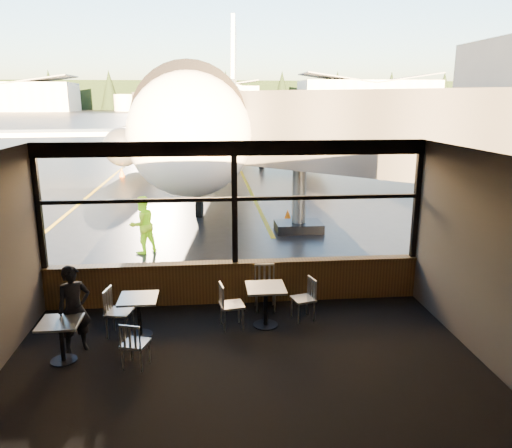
{
  "coord_description": "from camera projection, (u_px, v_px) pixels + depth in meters",
  "views": [
    {
      "loc": [
        -0.55,
        -10.18,
        4.32
      ],
      "look_at": [
        0.55,
        1.0,
        1.5
      ],
      "focal_mm": 35.0,
      "sensor_mm": 36.0,
      "label": 1
    }
  ],
  "objects": [
    {
      "name": "ceiling",
      "position": [
        245.0,
        158.0,
        7.19
      ],
      "size": [
        8.0,
        6.0,
        0.04
      ],
      "primitive_type": "cube",
      "color": "#38332D",
      "rests_on": "ground"
    },
    {
      "name": "fuel_tank_c",
      "position": [
        180.0,
        103.0,
        184.94
      ],
      "size": [
        8.0,
        8.0,
        6.0
      ],
      "primitive_type": "cylinder",
      "color": "silver",
      "rests_on": "ground_plane"
    },
    {
      "name": "hangar_mid",
      "position": [
        207.0,
        97.0,
        188.29
      ],
      "size": [
        38.0,
        15.0,
        10.0
      ],
      "primitive_type": null,
      "color": "silver",
      "rests_on": "ground_plane"
    },
    {
      "name": "cafe_table_near",
      "position": [
        266.0,
        306.0,
        9.69
      ],
      "size": [
        0.74,
        0.74,
        0.82
      ],
      "primitive_type": null,
      "color": "#9E9891",
      "rests_on": "carpet_floor"
    },
    {
      "name": "cafe_table_mid",
      "position": [
        139.0,
        317.0,
        9.28
      ],
      "size": [
        0.7,
        0.7,
        0.77
      ],
      "primitive_type": null,
      "color": "#AAA49C",
      "rests_on": "carpet_floor"
    },
    {
      "name": "jet_bridge",
      "position": [
        337.0,
        159.0,
        15.98
      ],
      "size": [
        9.25,
        11.31,
        4.93
      ],
      "primitive_type": null,
      "color": "#2A2A2C",
      "rests_on": "ground_plane"
    },
    {
      "name": "chair_near_n",
      "position": [
        265.0,
        288.0,
        10.43
      ],
      "size": [
        0.54,
        0.54,
        0.96
      ],
      "primitive_type": null,
      "rotation": [
        0.0,
        0.0,
        3.1
      ],
      "color": "#BAB5A7",
      "rests_on": "carpet_floor"
    },
    {
      "name": "mullion_left",
      "position": [
        38.0,
        208.0,
        10.02
      ],
      "size": [
        0.12,
        0.12,
        2.6
      ],
      "primitive_type": "cube",
      "color": "black",
      "rests_on": "ground"
    },
    {
      "name": "mullion_right",
      "position": [
        417.0,
        200.0,
        10.77
      ],
      "size": [
        0.12,
        0.12,
        2.6
      ],
      "primitive_type": "cube",
      "color": "black",
      "rests_on": "ground"
    },
    {
      "name": "wall_right",
      "position": [
        494.0,
        264.0,
        7.99
      ],
      "size": [
        0.04,
        6.0,
        3.5
      ],
      "primitive_type": "cube",
      "color": "#49403A",
      "rests_on": "ground"
    },
    {
      "name": "chair_near_e",
      "position": [
        303.0,
        299.0,
        9.95
      ],
      "size": [
        0.58,
        0.58,
        0.87
      ],
      "primitive_type": null,
      "rotation": [
        0.0,
        0.0,
        1.81
      ],
      "color": "#B3ADA1",
      "rests_on": "carpet_floor"
    },
    {
      "name": "cone_nose",
      "position": [
        288.0,
        216.0,
        17.78
      ],
      "size": [
        0.37,
        0.37,
        0.51
      ],
      "primitive_type": "cone",
      "color": "#F95407",
      "rests_on": "ground_plane"
    },
    {
      "name": "window_sill",
      "position": [
        235.0,
        283.0,
        10.82
      ],
      "size": [
        8.0,
        0.28,
        0.9
      ],
      "primitive_type": "cube",
      "color": "brown",
      "rests_on": "ground"
    },
    {
      "name": "fuel_tank_b",
      "position": [
        153.0,
        103.0,
        183.99
      ],
      "size": [
        8.0,
        8.0,
        6.0
      ],
      "primitive_type": "cylinder",
      "color": "silver",
      "rests_on": "ground_plane"
    },
    {
      "name": "carpet_floor",
      "position": [
        246.0,
        374.0,
        8.04
      ],
      "size": [
        8.0,
        6.0,
        0.01
      ],
      "primitive_type": "cube",
      "color": "black",
      "rests_on": "ground"
    },
    {
      "name": "hangar_left",
      "position": [
        9.0,
        96.0,
        176.72
      ],
      "size": [
        45.0,
        18.0,
        11.0
      ],
      "primitive_type": null,
      "color": "silver",
      "rests_on": "ground_plane"
    },
    {
      "name": "chair_mid_s",
      "position": [
        135.0,
        344.0,
        8.2
      ],
      "size": [
        0.57,
        0.57,
        0.83
      ],
      "primitive_type": null,
      "rotation": [
        0.0,
        0.0,
        -0.31
      ],
      "color": "#B8B4A6",
      "rests_on": "carpet_floor"
    },
    {
      "name": "airliner",
      "position": [
        221.0,
        73.0,
        29.9
      ],
      "size": [
        35.69,
        41.4,
        11.72
      ],
      "primitive_type": null,
      "rotation": [
        0.0,
        0.0,
        -0.1
      ],
      "color": "white",
      "rests_on": "ground_plane"
    },
    {
      "name": "wall_back",
      "position": [
        270.0,
        379.0,
        4.72
      ],
      "size": [
        8.0,
        0.04,
        3.5
      ],
      "primitive_type": "cube",
      "color": "#49403A",
      "rests_on": "ground"
    },
    {
      "name": "window_header",
      "position": [
        234.0,
        148.0,
        10.12
      ],
      "size": [
        8.0,
        0.18,
        0.3
      ],
      "primitive_type": "cube",
      "color": "black",
      "rests_on": "ground"
    },
    {
      "name": "ground_plane",
      "position": [
        208.0,
        117.0,
        126.77
      ],
      "size": [
        520.0,
        520.0,
        0.0
      ],
      "primitive_type": "plane",
      "color": "black",
      "rests_on": "ground"
    },
    {
      "name": "fuel_tank_a",
      "position": [
        125.0,
        103.0,
        183.04
      ],
      "size": [
        8.0,
        8.0,
        6.0
      ],
      "primitive_type": "cylinder",
      "color": "silver",
      "rests_on": "ground_plane"
    },
    {
      "name": "passenger",
      "position": [
        74.0,
        309.0,
        8.65
      ],
      "size": [
        0.68,
        0.6,
        1.56
      ],
      "primitive_type": "imported",
      "rotation": [
        0.0,
        0.0,
        0.49
      ],
      "color": "black",
      "rests_on": "carpet_floor"
    },
    {
      "name": "cafe_table_left",
      "position": [
        62.0,
        342.0,
        8.37
      ],
      "size": [
        0.67,
        0.67,
        0.73
      ],
      "primitive_type": null,
      "color": "gray",
      "rests_on": "carpet_floor"
    },
    {
      "name": "cone_wing",
      "position": [
        122.0,
        173.0,
        28.5
      ],
      "size": [
        0.33,
        0.33,
        0.46
      ],
      "primitive_type": "cone",
      "color": "#E45107",
      "rests_on": "ground_plane"
    },
    {
      "name": "chair_near_w",
      "position": [
        232.0,
        305.0,
        9.6
      ],
      "size": [
        0.57,
        0.57,
        0.92
      ],
      "primitive_type": null,
      "rotation": [
        0.0,
        0.0,
        -1.42
      ],
      "color": "#BDB7AA",
      "rests_on": "carpet_floor"
    },
    {
      "name": "hangar_right",
      "position": [
        368.0,
        94.0,
        186.97
      ],
      "size": [
        50.0,
        20.0,
        12.0
      ],
      "primitive_type": null,
      "color": "silver",
      "rests_on": "ground_plane"
    },
    {
      "name": "window_transom",
      "position": [
        234.0,
        199.0,
        10.37
      ],
      "size": [
        8.0,
        0.1,
        0.08
      ],
      "primitive_type": "cube",
      "color": "black",
      "rests_on": "ground"
    },
    {
      "name": "treeline",
      "position": [
        207.0,
        95.0,
        212.18
      ],
      "size": [
        360.0,
        3.0,
        12.0
      ],
      "primitive_type": "cube",
      "color": "black",
      "rests_on": "ground_plane"
    },
    {
      "name": "chair_mid_w",
      "position": [
        119.0,
        312.0,
        9.26
      ],
      "size": [
        0.6,
        0.6,
        0.94
      ],
      "primitive_type": null,
      "rotation": [
        0.0,
        0.0,
        -1.76
      ],
      "color": "#AAA599",
      "rests_on": "carpet_floor"
    },
    {
      "name": "mullion_centre",
      "position": [
        234.0,
        204.0,
        10.4
      ],
      "size": [
        0.12,
        0.12,
        2.6
      ],
      "primitive_type": "cube",
      "color": "black",
      "rests_on": "ground"
    },
    {
      "name": "ground_crew",
      "position": [
        142.0,
        225.0,
        14.27
      ],
      "size": [
        1.02,
        0.99,
        1.65
      ],
      "primitive_type": "imported",
      "rotation": [
        0.0,
        0.0,
        3.83
      ],
      "color": "#BFF219",
      "rests_on": "ground_plane"
    }
  ]
}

